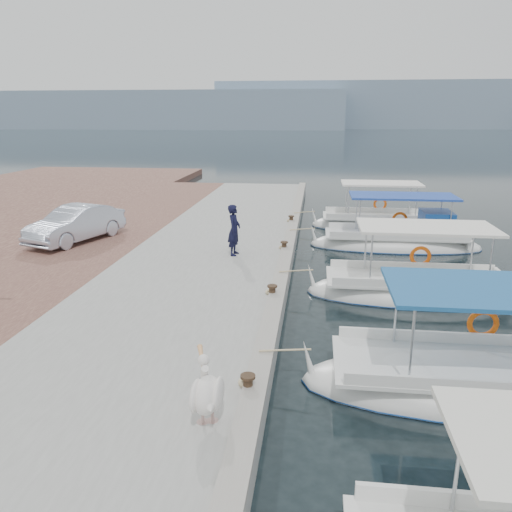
{
  "coord_description": "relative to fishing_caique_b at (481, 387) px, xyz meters",
  "views": [
    {
      "loc": [
        0.77,
        -11.55,
        5.39
      ],
      "look_at": [
        -1.0,
        3.1,
        1.2
      ],
      "focal_mm": 35.0,
      "sensor_mm": 36.0,
      "label": 1
    }
  ],
  "objects": [
    {
      "name": "ground",
      "position": [
        -4.19,
        2.16,
        -0.12
      ],
      "size": [
        400.0,
        400.0,
        0.0
      ],
      "primitive_type": "plane",
      "color": "black",
      "rests_on": "ground"
    },
    {
      "name": "concrete_quay",
      "position": [
        -7.19,
        7.16,
        0.13
      ],
      "size": [
        6.0,
        40.0,
        0.5
      ],
      "primitive_type": "cube",
      "color": "gray",
      "rests_on": "ground"
    },
    {
      "name": "quay_curb",
      "position": [
        -4.41,
        7.16,
        0.44
      ],
      "size": [
        0.44,
        40.0,
        0.12
      ],
      "primitive_type": "cube",
      "color": "gray",
      "rests_on": "concrete_quay"
    },
    {
      "name": "cobblestone_strip",
      "position": [
        -12.19,
        7.16,
        0.13
      ],
      "size": [
        4.0,
        40.0,
        0.5
      ],
      "primitive_type": "cube",
      "color": "brown",
      "rests_on": "ground"
    },
    {
      "name": "distant_hills",
      "position": [
        25.42,
        203.65,
        7.49
      ],
      "size": [
        330.0,
        60.0,
        18.0
      ],
      "color": "#748BA1",
      "rests_on": "ground"
    },
    {
      "name": "fishing_caique_b",
      "position": [
        0.0,
        0.0,
        0.0
      ],
      "size": [
        7.21,
        2.55,
        2.83
      ],
      "color": "silver",
      "rests_on": "ground"
    },
    {
      "name": "fishing_caique_c",
      "position": [
        -0.31,
        5.49,
        0.0
      ],
      "size": [
        6.59,
        2.32,
        2.83
      ],
      "color": "silver",
      "rests_on": "ground"
    },
    {
      "name": "fishing_caique_d",
      "position": [
        0.04,
        11.42,
        0.07
      ],
      "size": [
        7.08,
        2.24,
        2.83
      ],
      "color": "silver",
      "rests_on": "ground"
    },
    {
      "name": "fishing_caique_e",
      "position": [
        -0.45,
        15.31,
        0.0
      ],
      "size": [
        6.3,
        2.27,
        2.83
      ],
      "color": "silver",
      "rests_on": "ground"
    },
    {
      "name": "mooring_bollards",
      "position": [
        -4.54,
        3.66,
        0.57
      ],
      "size": [
        0.28,
        20.28,
        0.33
      ],
      "color": "black",
      "rests_on": "concrete_quay"
    },
    {
      "name": "pelican",
      "position": [
        -5.07,
        -2.35,
        0.92
      ],
      "size": [
        0.71,
        1.35,
        1.05
      ],
      "color": "tan",
      "rests_on": "concrete_quay"
    },
    {
      "name": "fisherman",
      "position": [
        -6.28,
        7.79,
        1.29
      ],
      "size": [
        0.5,
        0.71,
        1.83
      ],
      "primitive_type": "imported",
      "rotation": [
        0.0,
        0.0,
        1.48
      ],
      "color": "black",
      "rests_on": "concrete_quay"
    },
    {
      "name": "parked_car",
      "position": [
        -12.89,
        9.05,
        1.08
      ],
      "size": [
        2.78,
        4.52,
        1.4
      ],
      "primitive_type": "imported",
      "rotation": [
        0.0,
        0.0,
        -0.33
      ],
      "color": "#B2B9CC",
      "rests_on": "cobblestone_strip"
    }
  ]
}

